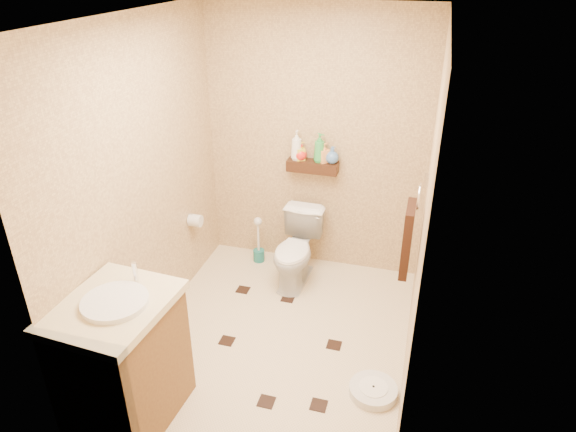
% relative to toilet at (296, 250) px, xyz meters
% --- Properties ---
extents(ground, '(2.50, 2.50, 0.00)m').
position_rel_toilet_xyz_m(ground, '(0.06, -0.83, -0.33)').
color(ground, beige).
rests_on(ground, ground).
extents(wall_back, '(2.00, 0.04, 2.40)m').
position_rel_toilet_xyz_m(wall_back, '(0.06, 0.42, 0.87)').
color(wall_back, tan).
rests_on(wall_back, ground).
extents(wall_front, '(2.00, 0.04, 2.40)m').
position_rel_toilet_xyz_m(wall_front, '(0.06, -2.08, 0.87)').
color(wall_front, tan).
rests_on(wall_front, ground).
extents(wall_left, '(0.04, 2.50, 2.40)m').
position_rel_toilet_xyz_m(wall_left, '(-0.94, -0.83, 0.87)').
color(wall_left, tan).
rests_on(wall_left, ground).
extents(wall_right, '(0.04, 2.50, 2.40)m').
position_rel_toilet_xyz_m(wall_right, '(1.06, -0.83, 0.87)').
color(wall_right, tan).
rests_on(wall_right, ground).
extents(ceiling, '(2.00, 2.50, 0.02)m').
position_rel_toilet_xyz_m(ceiling, '(0.06, -0.83, 2.07)').
color(ceiling, white).
rests_on(ceiling, wall_back).
extents(wall_shelf, '(0.46, 0.14, 0.10)m').
position_rel_toilet_xyz_m(wall_shelf, '(0.06, 0.34, 0.69)').
color(wall_shelf, '#3B1E10').
rests_on(wall_shelf, wall_back).
extents(floor_accents, '(1.06, 1.29, 0.01)m').
position_rel_toilet_xyz_m(floor_accents, '(0.09, -0.86, -0.33)').
color(floor_accents, black).
rests_on(floor_accents, ground).
extents(toilet, '(0.39, 0.66, 0.66)m').
position_rel_toilet_xyz_m(toilet, '(0.00, 0.00, 0.00)').
color(toilet, white).
rests_on(toilet, ground).
extents(vanity, '(0.65, 0.78, 1.04)m').
position_rel_toilet_xyz_m(vanity, '(-0.64, -1.78, 0.13)').
color(vanity, brown).
rests_on(vanity, ground).
extents(bathroom_scale, '(0.41, 0.41, 0.07)m').
position_rel_toilet_xyz_m(bathroom_scale, '(0.87, -1.18, -0.30)').
color(bathroom_scale, silver).
rests_on(bathroom_scale, ground).
extents(toilet_brush, '(0.11, 0.11, 0.48)m').
position_rel_toilet_xyz_m(toilet_brush, '(-0.44, 0.24, -0.16)').
color(toilet_brush, '#1B6D6B').
rests_on(toilet_brush, ground).
extents(towel_ring, '(0.12, 0.30, 0.76)m').
position_rel_toilet_xyz_m(towel_ring, '(0.97, -0.58, 0.61)').
color(towel_ring, silver).
rests_on(towel_ring, wall_right).
extents(toilet_paper, '(0.12, 0.11, 0.12)m').
position_rel_toilet_xyz_m(toilet_paper, '(-0.88, -0.18, 0.27)').
color(toilet_paper, silver).
rests_on(toilet_paper, wall_left).
extents(bottle_a, '(0.11, 0.11, 0.26)m').
position_rel_toilet_xyz_m(bottle_a, '(-0.09, 0.34, 0.87)').
color(bottle_a, white).
rests_on(bottle_a, wall_shelf).
extents(bottle_b, '(0.10, 0.10, 0.17)m').
position_rel_toilet_xyz_m(bottle_b, '(-0.06, 0.34, 0.82)').
color(bottle_b, yellow).
rests_on(bottle_b, wall_shelf).
extents(bottle_c, '(0.15, 0.15, 0.15)m').
position_rel_toilet_xyz_m(bottle_c, '(-0.06, 0.34, 0.81)').
color(bottle_c, red).
rests_on(bottle_c, wall_shelf).
extents(bottle_d, '(0.14, 0.14, 0.26)m').
position_rel_toilet_xyz_m(bottle_d, '(0.12, 0.34, 0.87)').
color(bottle_d, green).
rests_on(bottle_d, wall_shelf).
extents(bottle_e, '(0.11, 0.11, 0.18)m').
position_rel_toilet_xyz_m(bottle_e, '(0.16, 0.34, 0.83)').
color(bottle_e, '#F39B51').
rests_on(bottle_e, wall_shelf).
extents(bottle_f, '(0.13, 0.13, 0.15)m').
position_rel_toilet_xyz_m(bottle_f, '(0.23, 0.34, 0.81)').
color(bottle_f, '#4771B1').
rests_on(bottle_f, wall_shelf).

